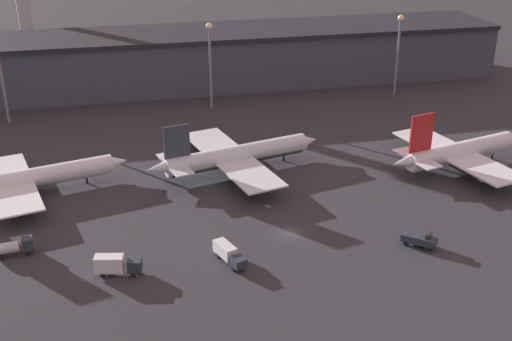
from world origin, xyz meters
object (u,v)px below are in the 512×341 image
airplane_1 (236,156)px  service_vehicle_3 (229,253)px  airplane_0 (18,181)px  service_vehicle_0 (116,264)px  airplane_2 (459,152)px  service_vehicle_1 (14,247)px  service_vehicle_2 (420,239)px

airplane_1 → service_vehicle_3: 37.58m
airplane_0 → service_vehicle_0: 38.61m
airplane_2 → service_vehicle_0: airplane_2 is taller
airplane_2 → service_vehicle_3: 63.91m
airplane_0 → service_vehicle_3: bearing=-56.0°
airplane_1 → service_vehicle_1: (-44.22, -26.31, -1.99)m
service_vehicle_3 → airplane_1: bearing=146.0°
airplane_2 → service_vehicle_0: bearing=-174.2°
airplane_0 → service_vehicle_1: (1.60, -23.76, -1.81)m
airplane_1 → service_vehicle_1: size_ratio=6.15×
service_vehicle_1 → service_vehicle_3: service_vehicle_1 is taller
airplane_0 → airplane_2: size_ratio=1.21×
airplane_0 → airplane_2: 95.41m
service_vehicle_0 → service_vehicle_3: size_ratio=0.97×
airplane_2 → service_vehicle_1: size_ratio=5.49×
service_vehicle_0 → service_vehicle_2: size_ratio=1.25×
service_vehicle_3 → service_vehicle_1: bearing=-127.0°
airplane_0 → service_vehicle_1: size_ratio=6.67×
service_vehicle_1 → service_vehicle_2: 71.03m
airplane_2 → service_vehicle_3: airplane_2 is taller
airplane_0 → airplane_1: bearing=-10.5°
service_vehicle_0 → service_vehicle_1: 19.79m
airplane_0 → service_vehicle_2: 80.24m
airplane_2 → service_vehicle_2: size_ratio=5.88×
airplane_0 → service_vehicle_3: 50.60m
airplane_1 → service_vehicle_2: size_ratio=6.58×
airplane_1 → service_vehicle_3: bearing=-116.6°
service_vehicle_0 → service_vehicle_1: service_vehicle_0 is taller
airplane_0 → service_vehicle_3: (37.42, -34.02, -1.82)m
airplane_2 → airplane_0: bearing=162.3°
service_vehicle_0 → service_vehicle_1: (-17.07, 10.00, -0.30)m
airplane_1 → airplane_2: 50.21m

